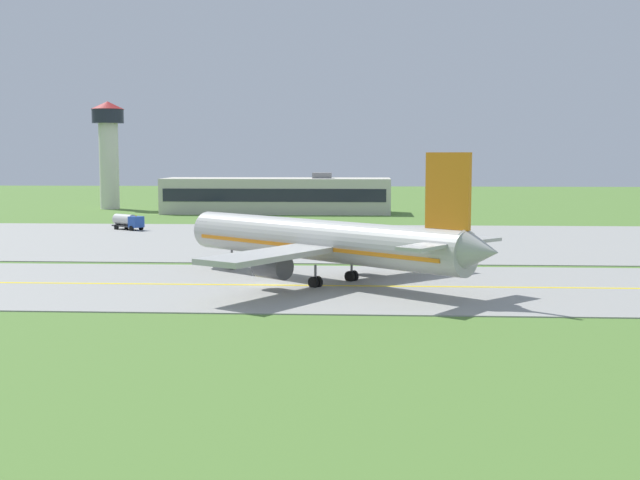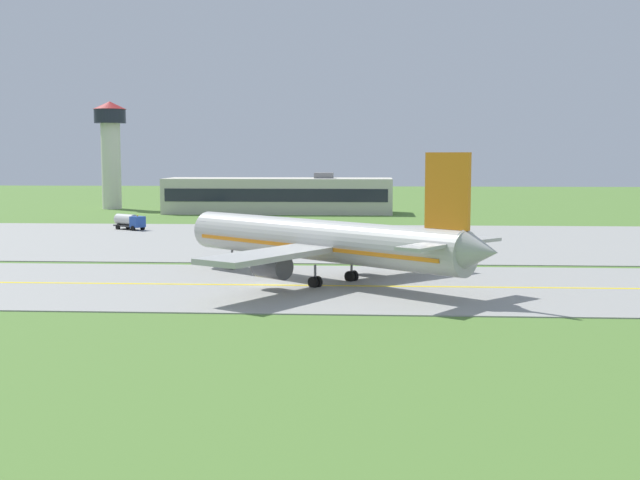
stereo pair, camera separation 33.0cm
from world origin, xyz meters
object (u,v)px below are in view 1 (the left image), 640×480
(service_truck_baggage, at_px, (327,230))
(control_tower, at_px, (109,144))
(service_truck_fuel, at_px, (128,221))
(airplane_lead, at_px, (322,241))

(service_truck_baggage, xyz_separation_m, control_tower, (-53.73, 67.04, 13.44))
(service_truck_baggage, relative_size, service_truck_fuel, 1.04)
(service_truck_fuel, distance_m, control_tower, 58.24)
(service_truck_fuel, xyz_separation_m, control_tower, (-19.86, 53.07, 13.44))
(airplane_lead, height_order, control_tower, control_tower)
(service_truck_fuel, bearing_deg, airplane_lead, -57.04)
(airplane_lead, relative_size, service_truck_fuel, 5.40)
(airplane_lead, height_order, service_truck_fuel, airplane_lead)
(airplane_lead, bearing_deg, control_tower, 117.17)
(airplane_lead, distance_m, service_truck_baggage, 40.66)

